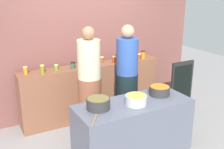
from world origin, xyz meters
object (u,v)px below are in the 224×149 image
at_px(preserve_jar_8, 115,59).
at_px(cooking_pot_center, 136,100).
at_px(preserve_jar_0, 25,70).
at_px(cook_with_tongs, 90,88).
at_px(preserve_jar_4, 84,62).
at_px(preserve_jar_10, 128,57).
at_px(preserve_jar_5, 93,61).
at_px(wooden_spoon, 95,120).
at_px(preserve_jar_1, 42,69).
at_px(cooking_pot_left, 98,104).
at_px(preserve_jar_2, 56,67).
at_px(preserve_jar_9, 117,58).
at_px(preserve_jar_3, 73,65).
at_px(cooking_pot_right, 160,91).
at_px(preserve_jar_7, 102,60).
at_px(preserve_jar_6, 98,61).
at_px(cook_in_cap, 127,83).
at_px(preserve_jar_11, 133,57).
at_px(chalkboard_sign, 181,86).
at_px(preserve_jar_13, 143,55).
at_px(preserve_jar_12, 139,56).

distance_m(preserve_jar_8, cooking_pot_center, 1.49).
bearing_deg(preserve_jar_0, cook_with_tongs, -36.47).
relative_size(preserve_jar_4, preserve_jar_10, 1.01).
bearing_deg(cooking_pot_center, preserve_jar_5, 89.16).
bearing_deg(wooden_spoon, preserve_jar_1, 97.87).
bearing_deg(cooking_pot_left, preserve_jar_2, 96.62).
height_order(preserve_jar_0, cooking_pot_center, preserve_jar_0).
xyz_separation_m(preserve_jar_4, cooking_pot_left, (-0.38, -1.35, -0.21)).
bearing_deg(preserve_jar_4, preserve_jar_9, 3.43).
height_order(preserve_jar_4, cook_with_tongs, cook_with_tongs).
height_order(preserve_jar_1, preserve_jar_3, preserve_jar_1).
relative_size(preserve_jar_0, cooking_pot_right, 0.41).
bearing_deg(preserve_jar_10, preserve_jar_5, 171.79).
xyz_separation_m(preserve_jar_7, cooking_pot_center, (-0.22, -1.52, -0.20)).
height_order(preserve_jar_1, preserve_jar_7, preserve_jar_1).
xyz_separation_m(preserve_jar_4, preserve_jar_6, (0.27, -0.00, -0.02)).
bearing_deg(cook_in_cap, preserve_jar_1, 154.57).
bearing_deg(cooking_pot_right, preserve_jar_11, 76.03).
xyz_separation_m(preserve_jar_6, cooking_pot_left, (-0.64, -1.35, -0.19)).
distance_m(cooking_pot_right, cook_with_tongs, 1.11).
bearing_deg(preserve_jar_6, cooking_pot_right, -73.75).
bearing_deg(preserve_jar_5, chalkboard_sign, -22.36).
bearing_deg(chalkboard_sign, preserve_jar_13, 132.08).
bearing_deg(cook_in_cap, preserve_jar_4, 125.09).
bearing_deg(cooking_pot_right, cooking_pot_center, -166.28).
distance_m(cooking_pot_right, cook_in_cap, 0.69).
bearing_deg(cooking_pot_center, preserve_jar_8, 72.70).
distance_m(preserve_jar_11, cooking_pot_left, 1.86).
bearing_deg(cook_with_tongs, cooking_pot_center, -68.94).
distance_m(preserve_jar_10, cook_with_tongs, 1.20).
relative_size(preserve_jar_5, wooden_spoon, 0.43).
distance_m(preserve_jar_1, chalkboard_sign, 2.68).
distance_m(preserve_jar_3, cooking_pot_right, 1.58).
bearing_deg(preserve_jar_12, preserve_jar_5, 174.66).
distance_m(preserve_jar_0, wooden_spoon, 1.74).
bearing_deg(chalkboard_sign, preserve_jar_11, 145.06).
bearing_deg(preserve_jar_2, cooking_pot_center, -64.88).
distance_m(preserve_jar_2, preserve_jar_8, 1.12).
xyz_separation_m(preserve_jar_8, cook_in_cap, (-0.11, -0.62, -0.26)).
bearing_deg(cook_with_tongs, preserve_jar_6, 54.07).
bearing_deg(cooking_pot_center, preserve_jar_6, 85.44).
bearing_deg(cooking_pot_center, preserve_jar_10, 62.97).
height_order(preserve_jar_2, preserve_jar_3, preserve_jar_3).
xyz_separation_m(preserve_jar_4, preserve_jar_11, (0.97, -0.09, -0.01)).
bearing_deg(preserve_jar_1, preserve_jar_9, 4.81).
distance_m(preserve_jar_0, preserve_jar_5, 1.21).
bearing_deg(preserve_jar_11, cooking_pot_left, -136.90).
bearing_deg(preserve_jar_7, preserve_jar_8, -27.98).
bearing_deg(preserve_jar_13, preserve_jar_12, -170.40).
bearing_deg(preserve_jar_13, cooking_pot_center, -127.43).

